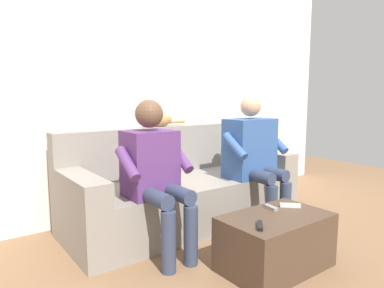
% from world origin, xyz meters
% --- Properties ---
extents(ground_plane, '(8.00, 8.00, 0.00)m').
position_xyz_m(ground_plane, '(0.00, 0.60, 0.00)').
color(ground_plane, '#846042').
extents(back_wall, '(5.11, 0.06, 2.67)m').
position_xyz_m(back_wall, '(0.00, -0.67, 1.34)').
color(back_wall, silver).
rests_on(back_wall, ground).
extents(couch, '(2.12, 0.84, 0.86)m').
position_xyz_m(couch, '(0.00, -0.13, 0.29)').
color(couch, gray).
rests_on(couch, ground).
extents(coffee_table, '(0.73, 0.46, 0.37)m').
position_xyz_m(coffee_table, '(0.00, 0.96, 0.18)').
color(coffee_table, '#4C3828').
rests_on(coffee_table, ground).
extents(person_left_seated, '(0.60, 0.54, 1.15)m').
position_xyz_m(person_left_seated, '(-0.52, 0.25, 0.65)').
color(person_left_seated, '#335693').
rests_on(person_left_seated, ground).
extents(person_right_seated, '(0.51, 0.58, 1.13)m').
position_xyz_m(person_right_seated, '(0.52, 0.26, 0.63)').
color(person_right_seated, '#5B3370').
rests_on(person_right_seated, ground).
extents(cat_on_backrest, '(0.49, 0.12, 0.14)m').
position_xyz_m(cat_on_backrest, '(0.08, -0.42, 0.93)').
color(cat_on_backrest, '#B7844C').
rests_on(cat_on_backrest, couch).
extents(remote_white, '(0.13, 0.13, 0.02)m').
position_xyz_m(remote_white, '(-0.22, 0.90, 0.38)').
color(remote_white, white).
rests_on(remote_white, coffee_table).
extents(remote_gray, '(0.05, 0.12, 0.02)m').
position_xyz_m(remote_gray, '(-0.07, 0.85, 0.38)').
color(remote_gray, gray).
rests_on(remote_gray, coffee_table).
extents(remote_black, '(0.12, 0.12, 0.02)m').
position_xyz_m(remote_black, '(0.25, 1.04, 0.38)').
color(remote_black, black).
rests_on(remote_black, coffee_table).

